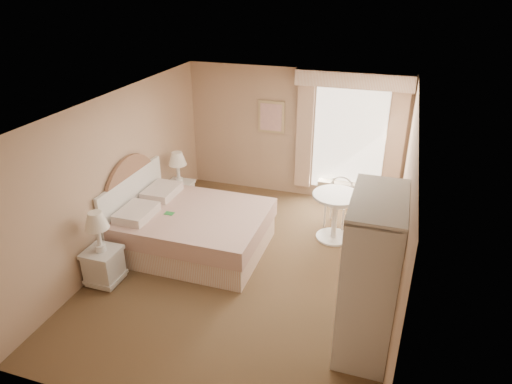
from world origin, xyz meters
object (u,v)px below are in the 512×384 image
(round_table, at_px, (335,209))
(cafe_chair, at_px, (339,198))
(nightstand_far, at_px, (180,188))
(bed, at_px, (187,227))
(nightstand_near, at_px, (102,257))
(armoire, at_px, (369,287))

(round_table, distance_m, cafe_chair, 0.50)
(nightstand_far, relative_size, cafe_chair, 1.26)
(bed, distance_m, nightstand_far, 1.41)
(round_table, bearing_deg, nightstand_near, -142.72)
(round_table, bearing_deg, cafe_chair, 90.93)
(nightstand_near, xyz_separation_m, nightstand_far, (-0.00, 2.41, -0.00))
(nightstand_near, bearing_deg, round_table, 37.28)
(bed, relative_size, nightstand_far, 2.04)
(cafe_chair, bearing_deg, nightstand_near, -126.16)
(bed, distance_m, nightstand_near, 1.40)
(nightstand_far, relative_size, armoire, 0.57)
(nightstand_far, distance_m, cafe_chair, 2.94)
(cafe_chair, bearing_deg, bed, -134.34)
(armoire, bearing_deg, nightstand_near, 179.40)
(nightstand_near, distance_m, nightstand_far, 2.41)
(nightstand_near, distance_m, round_table, 3.68)
(bed, relative_size, nightstand_near, 2.02)
(nightstand_far, distance_m, armoire, 4.41)
(cafe_chair, xyz_separation_m, armoire, (0.74, -2.76, 0.29))
(bed, xyz_separation_m, armoire, (2.93, -1.24, 0.42))
(bed, distance_m, round_table, 2.43)
(nightstand_near, height_order, armoire, armoire)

